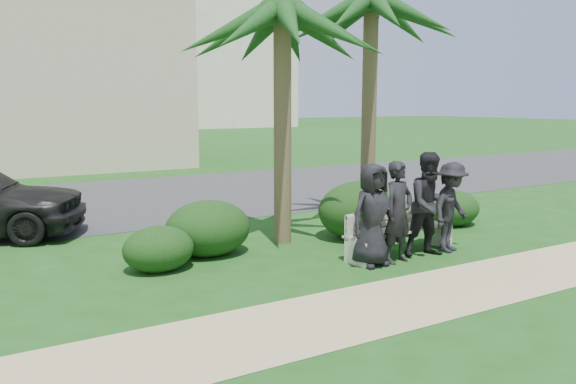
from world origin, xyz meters
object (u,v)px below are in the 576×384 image
at_px(man_a, 373,215).
at_px(man_d, 451,207).
at_px(park_bench, 400,234).
at_px(palm_left, 282,14).
at_px(palm_right, 371,4).
at_px(man_b, 398,212).
at_px(man_c, 430,205).

relative_size(man_a, man_d, 1.05).
height_order(park_bench, palm_left, palm_left).
distance_m(palm_left, palm_right, 2.74).
height_order(park_bench, man_a, man_a).
bearing_deg(palm_right, palm_left, -163.37).
height_order(man_a, man_b, man_b).
xyz_separation_m(park_bench, man_b, (-0.36, -0.36, 0.48)).
bearing_deg(man_d, park_bench, 140.61).
relative_size(man_a, man_b, 0.99).
xyz_separation_m(man_c, palm_right, (0.90, 2.84, 3.73)).
height_order(man_c, palm_left, palm_left).
bearing_deg(palm_left, man_c, -50.91).
bearing_deg(man_b, palm_right, 49.32).
xyz_separation_m(man_a, palm_right, (2.10, 2.81, 3.79)).
bearing_deg(man_d, man_c, 163.30).
height_order(man_c, palm_right, palm_right).
height_order(man_d, palm_left, palm_left).
height_order(man_a, man_c, man_c).
distance_m(man_a, man_c, 1.21).
bearing_deg(man_d, palm_left, 117.26).
bearing_deg(man_b, palm_left, 103.51).
height_order(park_bench, man_b, man_b).
bearing_deg(man_b, man_d, -8.98).
relative_size(park_bench, man_b, 1.35).
bearing_deg(park_bench, palm_left, 120.08).
relative_size(man_a, palm_right, 0.29).
relative_size(man_d, palm_left, 0.31).
distance_m(man_b, man_d, 1.23).
distance_m(man_a, palm_left, 3.89).
distance_m(man_b, man_c, 0.72).
bearing_deg(man_d, man_a, 160.08).
relative_size(man_d, palm_right, 0.28).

